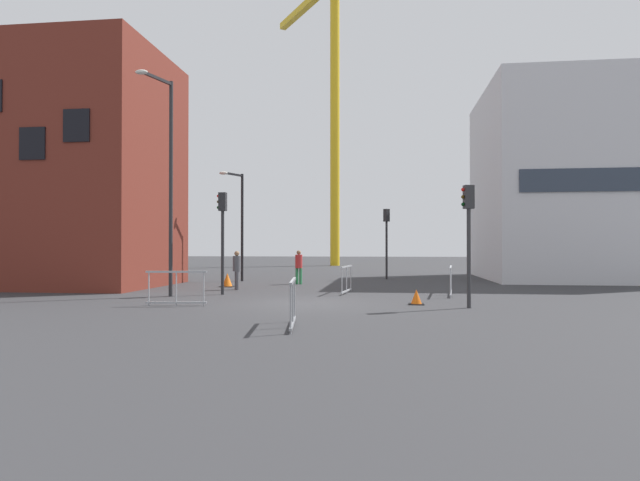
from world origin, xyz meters
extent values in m
plane|color=#333335|center=(0.00, 0.00, 0.00)|extent=(160.00, 160.00, 0.00)
cube|color=maroon|center=(-12.34, 6.19, 5.37)|extent=(9.35, 7.11, 10.75)
cube|color=black|center=(-11.41, 2.61, 5.93)|extent=(1.10, 0.06, 1.30)
cube|color=black|center=(-9.54, 2.61, 6.60)|extent=(1.10, 0.06, 1.30)
cube|color=silver|center=(13.04, 14.54, 5.32)|extent=(9.95, 10.01, 10.65)
cube|color=#2D3847|center=(13.04, 9.49, 4.97)|extent=(8.36, 0.08, 1.10)
cylinder|color=gold|center=(-2.35, 34.11, 13.55)|extent=(0.90, 0.90, 27.11)
cylinder|color=#232326|center=(-5.33, 1.84, 3.97)|extent=(0.14, 0.14, 7.94)
cube|color=#232326|center=(-5.55, 1.09, 7.84)|extent=(0.53, 1.54, 0.10)
ellipsoid|color=silver|center=(-5.77, 0.33, 7.82)|extent=(0.44, 0.24, 0.16)
cylinder|color=black|center=(-5.03, 10.64, 2.84)|extent=(0.14, 0.14, 5.68)
cube|color=black|center=(-5.34, 9.98, 5.58)|extent=(0.71, 1.37, 0.10)
ellipsoid|color=silver|center=(-5.65, 9.31, 5.56)|extent=(0.44, 0.24, 0.16)
cylinder|color=#2D2D30|center=(5.00, -0.70, 1.48)|extent=(0.12, 0.12, 2.96)
cube|color=#2D2D30|center=(5.00, -0.70, 3.31)|extent=(0.33, 0.30, 0.70)
sphere|color=red|center=(4.83, -0.74, 3.53)|extent=(0.11, 0.11, 0.11)
sphere|color=#3C2905|center=(4.83, -0.74, 3.31)|extent=(0.11, 0.11, 0.11)
sphere|color=#07330F|center=(4.83, -0.74, 3.09)|extent=(0.11, 0.11, 0.11)
cylinder|color=#232326|center=(2.56, 13.16, 1.61)|extent=(0.12, 0.12, 3.23)
cube|color=#232326|center=(2.56, 13.16, 3.58)|extent=(0.37, 0.37, 0.70)
sphere|color=red|center=(2.69, 13.28, 3.80)|extent=(0.11, 0.11, 0.11)
sphere|color=#3C2905|center=(2.69, 13.28, 3.58)|extent=(0.11, 0.11, 0.11)
sphere|color=#07330F|center=(2.69, 13.28, 3.36)|extent=(0.11, 0.11, 0.11)
cylinder|color=#232326|center=(-3.64, 2.75, 1.60)|extent=(0.12, 0.12, 3.19)
cube|color=#232326|center=(-3.64, 2.75, 3.54)|extent=(0.28, 0.24, 0.70)
sphere|color=red|center=(-3.82, 2.75, 3.76)|extent=(0.11, 0.11, 0.11)
sphere|color=#3C2905|center=(-3.82, 2.75, 3.54)|extent=(0.11, 0.11, 0.11)
sphere|color=#07330F|center=(-3.82, 2.75, 3.32)|extent=(0.11, 0.11, 0.11)
cylinder|color=#4C4C51|center=(-3.70, 4.98, 0.39)|extent=(0.14, 0.14, 0.78)
cylinder|color=#4C4C51|center=(-3.79, 5.16, 0.39)|extent=(0.14, 0.14, 0.78)
cylinder|color=#4C4C51|center=(-3.74, 5.07, 1.11)|extent=(0.34, 0.34, 0.65)
sphere|color=#8C6647|center=(-3.74, 5.07, 1.54)|extent=(0.21, 0.21, 0.21)
cylinder|color=#2D844C|center=(-1.77, 8.73, 0.39)|extent=(0.14, 0.14, 0.78)
cylinder|color=#2D844C|center=(-1.58, 8.68, 0.39)|extent=(0.14, 0.14, 0.78)
cylinder|color=red|center=(-1.68, 8.71, 1.11)|extent=(0.34, 0.34, 0.65)
sphere|color=#8C6647|center=(-1.68, 8.71, 1.54)|extent=(0.21, 0.21, 0.21)
cube|color=#B2B5BA|center=(4.97, 3.54, 1.05)|extent=(0.38, 2.56, 0.06)
cube|color=#B2B5BA|center=(4.97, 3.54, 0.10)|extent=(0.38, 2.56, 0.06)
cylinder|color=#B2B5BA|center=(4.82, 2.39, 0.53)|extent=(0.04, 0.04, 1.05)
cylinder|color=#B2B5BA|center=(4.97, 3.54, 0.53)|extent=(0.04, 0.04, 1.05)
cylinder|color=#B2B5BA|center=(5.11, 4.69, 0.53)|extent=(0.04, 0.04, 1.05)
cube|color=gray|center=(0.46, -5.14, 1.05)|extent=(0.32, 2.02, 0.06)
cube|color=gray|center=(0.46, -5.14, 0.10)|extent=(0.32, 2.02, 0.06)
cylinder|color=gray|center=(0.57, -6.05, 0.53)|extent=(0.04, 0.04, 1.05)
cylinder|color=gray|center=(0.46, -5.14, 0.53)|extent=(0.04, 0.04, 1.05)
cylinder|color=gray|center=(0.34, -4.24, 0.53)|extent=(0.04, 0.04, 1.05)
cube|color=#9EA0A5|center=(1.02, 3.82, 1.05)|extent=(0.29, 2.03, 0.06)
cube|color=#9EA0A5|center=(1.02, 3.82, 0.10)|extent=(0.29, 2.03, 0.06)
cylinder|color=#9EA0A5|center=(0.91, 2.91, 0.53)|extent=(0.04, 0.04, 1.05)
cylinder|color=#9EA0A5|center=(1.02, 3.82, 0.53)|extent=(0.04, 0.04, 1.05)
cylinder|color=#9EA0A5|center=(1.12, 4.73, 0.53)|extent=(0.04, 0.04, 1.05)
cube|color=#9EA0A5|center=(-3.89, -1.19, 1.05)|extent=(1.89, 0.28, 0.06)
cube|color=#9EA0A5|center=(-3.89, -1.19, 0.10)|extent=(1.89, 0.28, 0.06)
cylinder|color=#9EA0A5|center=(-4.74, -1.29, 0.53)|extent=(0.04, 0.04, 1.05)
cylinder|color=#9EA0A5|center=(-3.89, -1.19, 0.53)|extent=(0.04, 0.04, 1.05)
cylinder|color=#9EA0A5|center=(-3.04, -1.09, 0.53)|extent=(0.04, 0.04, 1.05)
cube|color=black|center=(3.50, 0.08, 0.01)|extent=(0.47, 0.47, 0.03)
cone|color=#E55B0F|center=(3.50, 0.08, 0.24)|extent=(0.36, 0.36, 0.48)
cube|color=black|center=(-4.63, 6.63, 0.01)|extent=(0.62, 0.62, 0.03)
cone|color=orange|center=(-4.63, 6.63, 0.31)|extent=(0.47, 0.47, 0.62)
camera|label=1|loc=(2.57, -17.21, 1.84)|focal=30.32mm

